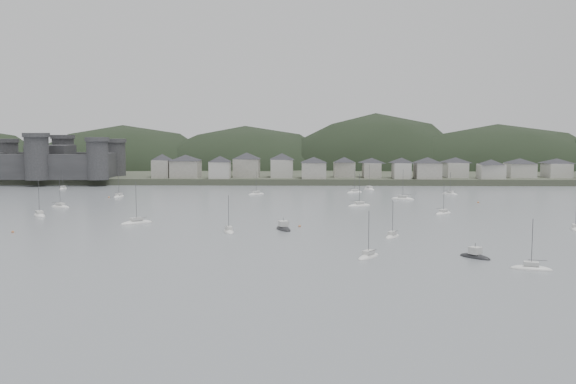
{
  "coord_description": "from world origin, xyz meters",
  "views": [
    {
      "loc": [
        5.02,
        -122.97,
        24.81
      ],
      "look_at": [
        0.0,
        75.0,
        6.0
      ],
      "focal_mm": 38.65,
      "sensor_mm": 36.0,
      "label": 1
    }
  ],
  "objects": [
    {
      "name": "ground",
      "position": [
        0.0,
        0.0,
        0.0
      ],
      "size": [
        900.0,
        900.0,
        0.0
      ],
      "primitive_type": "plane",
      "color": "slate",
      "rests_on": "ground"
    },
    {
      "name": "motor_launch_near",
      "position": [
        39.34,
        -0.02,
        0.3
      ],
      "size": [
        6.44,
        6.93,
        3.68
      ],
      "rotation": [
        0.0,
        0.0,
        0.71
      ],
      "color": "black",
      "rests_on": "ground"
    },
    {
      "name": "far_shore_land",
      "position": [
        0.0,
        295.0,
        1.5
      ],
      "size": [
        900.0,
        250.0,
        3.0
      ],
      "primitive_type": "cube",
      "color": "#383D2D",
      "rests_on": "ground"
    },
    {
      "name": "castle",
      "position": [
        -120.0,
        179.8,
        10.96
      ],
      "size": [
        66.0,
        43.0,
        20.0
      ],
      "color": "#323234",
      "rests_on": "far_shore_land"
    },
    {
      "name": "motor_launch_far",
      "position": [
        -0.17,
        35.26,
        0.29
      ],
      "size": [
        5.44,
        8.51,
        3.91
      ],
      "rotation": [
        0.0,
        0.0,
        3.49
      ],
      "color": "black",
      "rests_on": "ground"
    },
    {
      "name": "forested_ridge",
      "position": [
        4.83,
        269.4,
        -11.28
      ],
      "size": [
        851.55,
        103.94,
        102.57
      ],
      "color": "black",
      "rests_on": "ground"
    },
    {
      "name": "waterfront_town",
      "position": [
        50.59,
        183.34,
        8.66
      ],
      "size": [
        451.48,
        28.46,
        12.92
      ],
      "color": "gray",
      "rests_on": "far_shore_land"
    },
    {
      "name": "mooring_buoys",
      "position": [
        4.56,
        69.46,
        0.15
      ],
      "size": [
        160.45,
        85.16,
        0.7
      ],
      "color": "#C57341",
      "rests_on": "ground"
    },
    {
      "name": "moored_fleet",
      "position": [
        -9.34,
        61.1,
        0.18
      ],
      "size": [
        237.67,
        178.53,
        12.85
      ],
      "color": "silver",
      "rests_on": "ground"
    }
  ]
}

